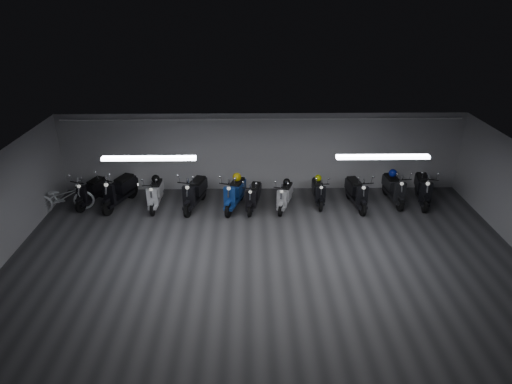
{
  "coord_description": "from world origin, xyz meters",
  "views": [
    {
      "loc": [
        -0.44,
        -9.64,
        6.82
      ],
      "look_at": [
        -0.24,
        2.5,
        1.05
      ],
      "focal_mm": 31.17,
      "sensor_mm": 36.0,
      "label": 1
    }
  ],
  "objects_px": {
    "scooter_2": "(155,190)",
    "scooter_0": "(90,187)",
    "scooter_5": "(253,192)",
    "scooter_10": "(424,184)",
    "helmet_1": "(287,182)",
    "scooter_7": "(319,188)",
    "scooter_3": "(194,188)",
    "helmet_4": "(156,179)",
    "scooter_4": "(235,189)",
    "bicycle": "(62,194)",
    "helmet_0": "(318,178)",
    "helmet_3": "(237,177)",
    "scooter_9": "(395,184)",
    "scooter_8": "(357,188)",
    "helmet_2": "(393,173)",
    "scooter_1": "(118,186)",
    "scooter_6": "(285,192)"
  },
  "relations": [
    {
      "from": "scooter_1",
      "to": "bicycle",
      "type": "relative_size",
      "value": 1.05
    },
    {
      "from": "scooter_7",
      "to": "scooter_8",
      "type": "height_order",
      "value": "scooter_8"
    },
    {
      "from": "scooter_1",
      "to": "scooter_5",
      "type": "xyz_separation_m",
      "value": [
        4.44,
        -0.28,
        -0.14
      ]
    },
    {
      "from": "scooter_2",
      "to": "scooter_9",
      "type": "bearing_deg",
      "value": 2.66
    },
    {
      "from": "helmet_0",
      "to": "helmet_3",
      "type": "distance_m",
      "value": 2.74
    },
    {
      "from": "scooter_7",
      "to": "helmet_3",
      "type": "relative_size",
      "value": 5.52
    },
    {
      "from": "bicycle",
      "to": "scooter_5",
      "type": "bearing_deg",
      "value": -103.99
    },
    {
      "from": "scooter_3",
      "to": "scooter_0",
      "type": "bearing_deg",
      "value": -169.76
    },
    {
      "from": "scooter_10",
      "to": "helmet_0",
      "type": "xyz_separation_m",
      "value": [
        -3.49,
        0.27,
        0.13
      ]
    },
    {
      "from": "scooter_6",
      "to": "scooter_8",
      "type": "xyz_separation_m",
      "value": [
        2.37,
        0.08,
        0.09
      ]
    },
    {
      "from": "scooter_6",
      "to": "bicycle",
      "type": "bearing_deg",
      "value": -161.6
    },
    {
      "from": "scooter_1",
      "to": "scooter_4",
      "type": "xyz_separation_m",
      "value": [
        3.82,
        -0.22,
        -0.05
      ]
    },
    {
      "from": "scooter_1",
      "to": "scooter_6",
      "type": "bearing_deg",
      "value": 18.09
    },
    {
      "from": "scooter_10",
      "to": "scooter_6",
      "type": "bearing_deg",
      "value": -165.58
    },
    {
      "from": "scooter_0",
      "to": "scooter_2",
      "type": "xyz_separation_m",
      "value": [
        2.18,
        -0.24,
        -0.01
      ]
    },
    {
      "from": "scooter_3",
      "to": "scooter_8",
      "type": "xyz_separation_m",
      "value": [
        5.33,
        -0.01,
        -0.04
      ]
    },
    {
      "from": "scooter_5",
      "to": "scooter_10",
      "type": "distance_m",
      "value": 5.68
    },
    {
      "from": "scooter_6",
      "to": "helmet_3",
      "type": "xyz_separation_m",
      "value": [
        -1.57,
        0.3,
        0.41
      ]
    },
    {
      "from": "scooter_1",
      "to": "scooter_4",
      "type": "bearing_deg",
      "value": 17.61
    },
    {
      "from": "scooter_3",
      "to": "scooter_9",
      "type": "distance_m",
      "value": 6.67
    },
    {
      "from": "helmet_1",
      "to": "helmet_4",
      "type": "height_order",
      "value": "helmet_4"
    },
    {
      "from": "scooter_0",
      "to": "scooter_4",
      "type": "relative_size",
      "value": 0.92
    },
    {
      "from": "scooter_3",
      "to": "helmet_1",
      "type": "relative_size",
      "value": 8.15
    },
    {
      "from": "scooter_2",
      "to": "scooter_0",
      "type": "bearing_deg",
      "value": 174.78
    },
    {
      "from": "helmet_4",
      "to": "helmet_3",
      "type": "bearing_deg",
      "value": -2.15
    },
    {
      "from": "scooter_4",
      "to": "scooter_10",
      "type": "distance_m",
      "value": 6.29
    },
    {
      "from": "scooter_8",
      "to": "scooter_0",
      "type": "bearing_deg",
      "value": 170.29
    },
    {
      "from": "scooter_2",
      "to": "helmet_4",
      "type": "bearing_deg",
      "value": 90.0
    },
    {
      "from": "scooter_7",
      "to": "helmet_3",
      "type": "bearing_deg",
      "value": -179.8
    },
    {
      "from": "scooter_0",
      "to": "helmet_1",
      "type": "distance_m",
      "value": 6.52
    },
    {
      "from": "scooter_2",
      "to": "scooter_8",
      "type": "distance_m",
      "value": 6.64
    },
    {
      "from": "helmet_0",
      "to": "helmet_1",
      "type": "bearing_deg",
      "value": -162.76
    },
    {
      "from": "scooter_8",
      "to": "helmet_0",
      "type": "xyz_separation_m",
      "value": [
        -1.22,
        0.47,
        0.16
      ]
    },
    {
      "from": "helmet_1",
      "to": "scooter_10",
      "type": "bearing_deg",
      "value": 0.84
    },
    {
      "from": "scooter_0",
      "to": "helmet_4",
      "type": "xyz_separation_m",
      "value": [
        2.18,
        0.0,
        0.28
      ]
    },
    {
      "from": "scooter_0",
      "to": "helmet_2",
      "type": "xyz_separation_m",
      "value": [
        10.13,
        0.24,
        0.33
      ]
    },
    {
      "from": "scooter_4",
      "to": "scooter_8",
      "type": "distance_m",
      "value": 4.02
    },
    {
      "from": "scooter_10",
      "to": "helmet_3",
      "type": "xyz_separation_m",
      "value": [
        -6.21,
        0.02,
        0.3
      ]
    },
    {
      "from": "scooter_8",
      "to": "helmet_2",
      "type": "xyz_separation_m",
      "value": [
        1.31,
        0.56,
        0.29
      ]
    },
    {
      "from": "bicycle",
      "to": "helmet_3",
      "type": "bearing_deg",
      "value": -100.75
    },
    {
      "from": "scooter_6",
      "to": "scooter_2",
      "type": "bearing_deg",
      "value": -164.39
    },
    {
      "from": "scooter_6",
      "to": "scooter_5",
      "type": "bearing_deg",
      "value": -161.43
    },
    {
      "from": "scooter_0",
      "to": "scooter_7",
      "type": "height_order",
      "value": "scooter_0"
    },
    {
      "from": "scooter_5",
      "to": "scooter_10",
      "type": "bearing_deg",
      "value": 15.62
    },
    {
      "from": "scooter_0",
      "to": "scooter_9",
      "type": "xyz_separation_m",
      "value": [
        10.15,
        -0.01,
        0.03
      ]
    },
    {
      "from": "helmet_1",
      "to": "helmet_3",
      "type": "height_order",
      "value": "helmet_3"
    },
    {
      "from": "scooter_6",
      "to": "helmet_3",
      "type": "height_order",
      "value": "scooter_6"
    },
    {
      "from": "scooter_2",
      "to": "bicycle",
      "type": "xyz_separation_m",
      "value": [
        -2.95,
        -0.24,
        -0.03
      ]
    },
    {
      "from": "scooter_4",
      "to": "scooter_8",
      "type": "bearing_deg",
      "value": 17.62
    },
    {
      "from": "helmet_0",
      "to": "scooter_2",
      "type": "bearing_deg",
      "value": -175.86
    }
  ]
}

